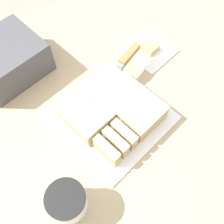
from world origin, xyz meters
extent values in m
plane|color=#9E9384|center=(0.00, 0.00, 0.00)|extent=(8.00, 8.00, 0.00)
cube|color=tan|center=(0.00, 0.00, 0.45)|extent=(1.40, 1.10, 0.90)
cube|color=white|center=(0.01, 0.03, 0.91)|extent=(0.29, 0.29, 0.01)
cube|color=tan|center=(0.01, 0.08, 0.94)|extent=(0.23, 0.14, 0.05)
cube|color=white|center=(0.01, 0.08, 0.96)|extent=(0.23, 0.14, 0.01)
cube|color=tan|center=(0.06, -0.03, 0.94)|extent=(0.12, 0.09, 0.05)
cube|color=white|center=(0.06, -0.03, 0.96)|extent=(0.12, 0.09, 0.01)
cube|color=tan|center=(-0.08, -0.04, 0.94)|extent=(0.02, 0.08, 0.05)
cube|color=white|center=(-0.08, -0.04, 0.96)|extent=(0.02, 0.08, 0.01)
cube|color=tan|center=(-0.05, -0.04, 0.94)|extent=(0.02, 0.08, 0.05)
cube|color=white|center=(-0.05, -0.04, 0.96)|extent=(0.02, 0.08, 0.01)
cube|color=tan|center=(-0.02, -0.04, 0.94)|extent=(0.02, 0.08, 0.05)
cube|color=white|center=(-0.02, -0.04, 0.96)|extent=(0.02, 0.08, 0.01)
cube|color=silver|center=(0.02, 0.09, 0.97)|extent=(0.23, 0.06, 0.00)
cube|color=slate|center=(0.12, 0.11, 0.98)|extent=(0.02, 0.03, 0.02)
cube|color=olive|center=(0.17, 0.12, 0.98)|extent=(0.09, 0.04, 0.02)
cylinder|color=white|center=(-0.24, -0.07, 0.94)|extent=(0.09, 0.09, 0.08)
cylinder|color=black|center=(-0.24, -0.07, 0.99)|extent=(0.09, 0.09, 0.01)
cube|color=white|center=(0.28, 0.13, 0.91)|extent=(0.15, 0.15, 0.01)
cube|color=tan|center=(0.28, 0.13, 0.92)|extent=(0.05, 0.05, 0.02)
cube|color=#47474C|center=(-0.10, 0.39, 0.96)|extent=(0.22, 0.19, 0.11)
camera|label=1|loc=(-0.25, -0.22, 1.59)|focal=42.00mm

